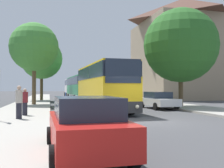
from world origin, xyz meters
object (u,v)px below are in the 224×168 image
(bus_front, at_px, (103,87))
(pedestrian_waiting_far, at_px, (25,102))
(bus_middle, at_px, (81,88))
(parked_car_right_near, at_px, (158,100))
(pedestrian_waiting_near, at_px, (19,102))
(bus_rear, at_px, (73,88))
(parked_car_left_curb, at_px, (86,126))
(tree_right_near, at_px, (181,46))
(tree_left_near, at_px, (42,59))
(tree_left_far, at_px, (34,47))

(bus_front, height_order, pedestrian_waiting_far, bus_front)
(bus_middle, relative_size, parked_car_right_near, 2.47)
(pedestrian_waiting_near, bearing_deg, parked_car_right_near, 123.43)
(bus_rear, xyz_separation_m, parked_car_left_curb, (-3.34, -42.13, -1.05))
(bus_middle, height_order, parked_car_left_curb, bus_middle)
(pedestrian_waiting_near, distance_m, tree_right_near, 15.23)
(tree_right_near, bearing_deg, parked_car_right_near, -176.79)
(tree_left_near, bearing_deg, bus_front, -73.17)
(parked_car_left_curb, relative_size, tree_left_near, 0.49)
(bus_rear, relative_size, tree_right_near, 1.24)
(parked_car_left_curb, bearing_deg, tree_left_near, 92.28)
(bus_front, bearing_deg, tree_right_near, 8.05)
(parked_car_left_curb, bearing_deg, bus_front, 75.06)
(parked_car_right_near, bearing_deg, tree_left_far, -32.75)
(tree_right_near, bearing_deg, bus_middle, 119.10)
(tree_left_near, bearing_deg, pedestrian_waiting_near, -91.36)
(bus_front, bearing_deg, tree_left_far, 124.19)
(bus_middle, xyz_separation_m, parked_car_right_near, (5.11, -13.26, -1.01))
(pedestrian_waiting_far, bearing_deg, parked_car_right_near, 131.71)
(bus_front, distance_m, bus_middle, 14.45)
(tree_left_far, height_order, tree_right_near, tree_right_near)
(bus_middle, relative_size, pedestrian_waiting_near, 6.57)
(pedestrian_waiting_near, xyz_separation_m, tree_left_near, (0.53, 22.18, 4.77))
(bus_middle, bearing_deg, pedestrian_waiting_near, -108.23)
(parked_car_right_near, height_order, tree_left_far, tree_left_far)
(bus_front, height_order, tree_right_near, tree_right_near)
(bus_middle, xyz_separation_m, pedestrian_waiting_far, (-5.51, -17.87, -0.81))
(parked_car_right_near, relative_size, pedestrian_waiting_near, 2.66)
(pedestrian_waiting_near, distance_m, pedestrian_waiting_far, 1.85)
(bus_middle, xyz_separation_m, tree_left_near, (-5.12, 2.47, 4.05))
(bus_front, bearing_deg, parked_car_right_near, 10.97)
(pedestrian_waiting_near, relative_size, tree_left_far, 0.21)
(bus_rear, distance_m, parked_car_left_curb, 42.28)
(bus_front, xyz_separation_m, bus_middle, (0.00, 14.45, -0.12))
(bus_front, xyz_separation_m, tree_right_near, (7.32, 1.31, 3.71))
(tree_left_near, distance_m, tree_left_far, 9.32)
(bus_front, relative_size, tree_left_far, 1.24)
(tree_left_far, bearing_deg, bus_rear, 74.85)
(bus_front, relative_size, bus_rear, 0.94)
(tree_right_near, bearing_deg, bus_front, -169.83)
(pedestrian_waiting_near, distance_m, tree_left_far, 13.77)
(pedestrian_waiting_far, height_order, tree_left_far, tree_left_far)
(pedestrian_waiting_far, distance_m, tree_left_near, 20.92)
(bus_rear, distance_m, parked_car_right_near, 28.22)
(bus_front, xyz_separation_m, tree_left_far, (-5.59, 7.62, 4.05))
(bus_front, height_order, bus_middle, bus_front)
(parked_car_left_curb, height_order, pedestrian_waiting_far, pedestrian_waiting_far)
(parked_car_left_curb, xyz_separation_m, parked_car_right_near, (8.28, 14.37, -0.04))
(pedestrian_waiting_near, relative_size, pedestrian_waiting_far, 1.10)
(bus_middle, bearing_deg, tree_left_near, 152.00)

